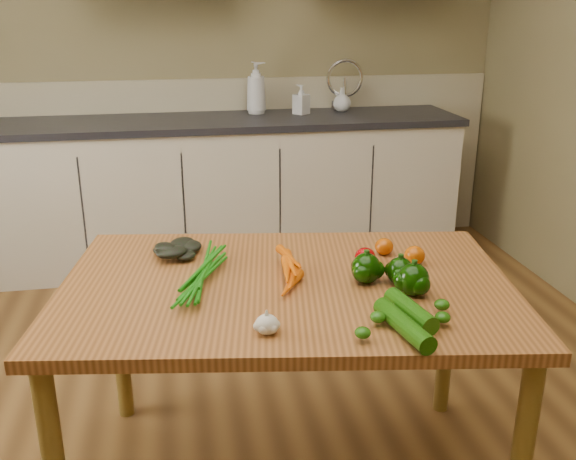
# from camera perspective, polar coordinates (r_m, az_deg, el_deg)

# --- Properties ---
(room) EXTENTS (4.04, 5.04, 2.64)m
(room) POSITION_cam_1_polar(r_m,az_deg,el_deg) (1.88, -6.56, 9.90)
(room) COLOR brown
(room) RESTS_ON ground
(counter_run) EXTENTS (2.84, 0.64, 1.14)m
(counter_run) POSITION_cam_1_polar(r_m,az_deg,el_deg) (4.03, -5.19, 3.67)
(counter_run) COLOR beige
(counter_run) RESTS_ON ground
(table) EXTENTS (1.51, 1.09, 0.74)m
(table) POSITION_cam_1_polar(r_m,az_deg,el_deg) (2.02, -0.12, -6.78)
(table) COLOR #A2602F
(table) RESTS_ON ground
(soap_bottle_a) EXTENTS (0.17, 0.17, 0.32)m
(soap_bottle_a) POSITION_cam_1_polar(r_m,az_deg,el_deg) (4.06, -2.85, 12.50)
(soap_bottle_a) COLOR silver
(soap_bottle_a) RESTS_ON counter_run
(soap_bottle_b) EXTENTS (0.11, 0.12, 0.18)m
(soap_bottle_b) POSITION_cam_1_polar(r_m,az_deg,el_deg) (4.05, 1.19, 11.53)
(soap_bottle_b) COLOR silver
(soap_bottle_b) RESTS_ON counter_run
(soap_bottle_c) EXTENTS (0.14, 0.14, 0.14)m
(soap_bottle_c) POSITION_cam_1_polar(r_m,az_deg,el_deg) (4.18, 4.83, 11.48)
(soap_bottle_c) COLOR silver
(soap_bottle_c) RESTS_ON counter_run
(carrot_bunch) EXTENTS (0.29, 0.24, 0.07)m
(carrot_bunch) POSITION_cam_1_polar(r_m,az_deg,el_deg) (1.99, -2.42, -3.50)
(carrot_bunch) COLOR #E55E05
(carrot_bunch) RESTS_ON table
(leafy_greens) EXTENTS (0.20, 0.18, 0.10)m
(leafy_greens) POSITION_cam_1_polar(r_m,az_deg,el_deg) (2.21, -10.18, -1.00)
(leafy_greens) COLOR black
(leafy_greens) RESTS_ON table
(garlic_bulb) EXTENTS (0.06, 0.06, 0.05)m
(garlic_bulb) POSITION_cam_1_polar(r_m,az_deg,el_deg) (1.68, -1.90, -8.38)
(garlic_bulb) COLOR silver
(garlic_bulb) RESTS_ON table
(pepper_a) EXTENTS (0.09, 0.09, 0.09)m
(pepper_a) POSITION_cam_1_polar(r_m,az_deg,el_deg) (1.98, 6.96, -3.40)
(pepper_a) COLOR black
(pepper_a) RESTS_ON table
(pepper_b) EXTENTS (0.08, 0.08, 0.08)m
(pepper_b) POSITION_cam_1_polar(r_m,az_deg,el_deg) (1.99, 9.93, -3.60)
(pepper_b) COLOR black
(pepper_b) RESTS_ON table
(pepper_c) EXTENTS (0.10, 0.10, 0.10)m
(pepper_c) POSITION_cam_1_polar(r_m,az_deg,el_deg) (1.92, 11.08, -4.34)
(pepper_c) COLOR black
(pepper_c) RESTS_ON table
(tomato_a) EXTENTS (0.07, 0.07, 0.06)m
(tomato_a) POSITION_cam_1_polar(r_m,az_deg,el_deg) (2.11, 6.87, -2.38)
(tomato_a) COLOR #930204
(tomato_a) RESTS_ON table
(tomato_b) EXTENTS (0.06, 0.06, 0.06)m
(tomato_b) POSITION_cam_1_polar(r_m,az_deg,el_deg) (2.21, 8.54, -1.47)
(tomato_b) COLOR #B84A04
(tomato_b) RESTS_ON table
(tomato_c) EXTENTS (0.07, 0.07, 0.06)m
(tomato_c) POSITION_cam_1_polar(r_m,az_deg,el_deg) (2.15, 11.19, -2.23)
(tomato_c) COLOR #B84A04
(tomato_c) RESTS_ON table
(zucchini_a) EXTENTS (0.09, 0.21, 0.05)m
(zucchini_a) POSITION_cam_1_polar(r_m,az_deg,el_deg) (1.78, 10.84, -7.06)
(zucchini_a) COLOR #174A08
(zucchini_a) RESTS_ON table
(zucchini_b) EXTENTS (0.09, 0.24, 0.05)m
(zucchini_b) POSITION_cam_1_polar(r_m,az_deg,el_deg) (1.71, 10.24, -8.29)
(zucchini_b) COLOR #174A08
(zucchini_b) RESTS_ON table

